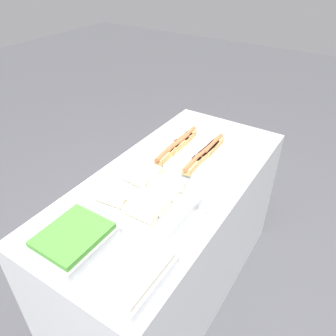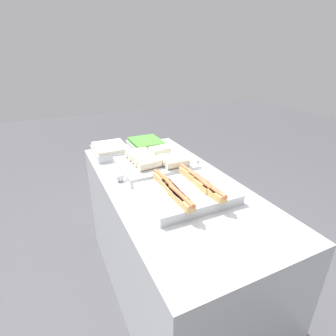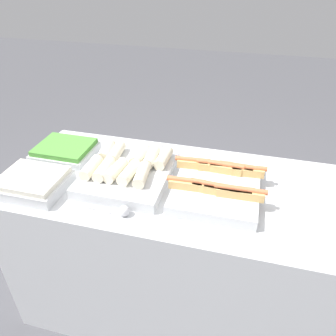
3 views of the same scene
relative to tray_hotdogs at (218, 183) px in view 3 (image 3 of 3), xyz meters
The scene contains 8 objects.
ground_plane 0.91m from the tray_hotdogs, behind, with size 12.00×12.00×0.00m, color #4C4C51.
counter 0.51m from the tray_hotdogs, behind, with size 1.52×0.71×0.85m.
tray_hotdogs is the anchor object (origin of this frame).
tray_wraps 0.41m from the tray_hotdogs, behind, with size 0.38×0.45×0.10m.
tray_side_front 0.80m from the tray_hotdogs, 165.84° to the right, with size 0.28×0.24×0.07m.
tray_side_back 0.78m from the tray_hotdogs, behind, with size 0.28×0.24×0.07m.
serving_spoon_near 0.44m from the tray_hotdogs, 143.91° to the right, with size 0.22×0.04×0.04m.
serving_spoon_far 0.44m from the tray_hotdogs, 144.02° to the left, with size 0.21×0.04×0.04m.
Camera 3 is at (0.28, -1.16, 1.72)m, focal length 35.00 mm.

